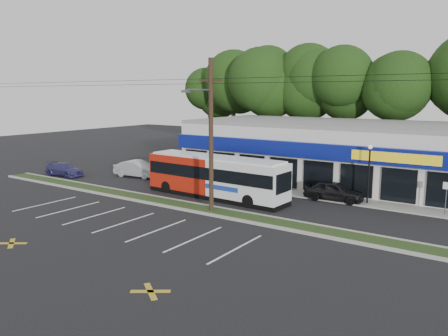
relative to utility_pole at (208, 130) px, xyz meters
name	(u,v)px	position (x,y,z in m)	size (l,w,h in m)	color
ground	(168,208)	(-2.83, -0.93, -5.41)	(120.00, 120.00, 0.00)	black
grass_strip	(177,204)	(-2.83, 0.07, -5.35)	(40.00, 1.60, 0.12)	#263A18
curb_south	(169,207)	(-2.83, -0.78, -5.34)	(40.00, 0.25, 0.14)	#9E9E93
curb_north	(185,202)	(-2.83, 0.92, -5.34)	(40.00, 0.25, 0.14)	#9E9E93
sidewalk	(291,193)	(2.17, 8.07, -5.36)	(32.00, 2.20, 0.10)	#9E9E93
strip_mall	(331,151)	(2.67, 14.99, -2.76)	(25.00, 12.55, 5.30)	beige
utility_pole	(208,130)	(0.00, 0.00, 0.00)	(50.00, 2.77, 10.00)	black
lamp_post	(369,167)	(8.17, 7.87, -2.74)	(0.30, 0.30, 4.25)	black
sign_post	(446,193)	(13.17, 7.65, -3.86)	(0.45, 0.10, 2.23)	#59595E
tree_line	(354,88)	(1.17, 25.07, 3.00)	(46.76, 6.76, 11.83)	black
metrobus	(216,176)	(-1.98, 3.57, -3.75)	(11.77, 2.95, 3.14)	#B31D0D
car_dark	(334,191)	(5.82, 7.57, -4.68)	(1.73, 4.30, 1.46)	black
car_silver	(138,169)	(-12.75, 6.07, -4.64)	(1.64, 4.70, 1.55)	#ADB0B5
car_blue	(64,169)	(-19.07, 2.57, -4.80)	(1.71, 4.20, 1.22)	navy
pedestrian_a	(255,182)	(-0.17, 6.37, -4.46)	(0.70, 0.46, 1.91)	silver
pedestrian_b	(261,181)	(-0.29, 7.57, -4.64)	(0.76, 0.59, 1.56)	#B6A8A3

